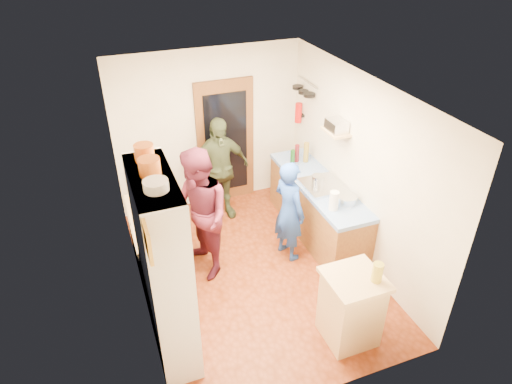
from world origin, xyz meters
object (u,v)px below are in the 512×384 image
right_counter_base (317,210)px  person_hob (292,211)px  person_back (220,169)px  island_base (350,309)px  hutch_body (164,269)px  person_left (200,213)px

right_counter_base → person_hob: size_ratio=1.46×
right_counter_base → person_back: bearing=140.8°
island_base → hutch_body: bearing=161.3°
hutch_body → person_left: 1.32m
hutch_body → right_counter_base: (2.50, 1.30, -0.68)m
right_counter_base → person_left: (-1.83, -0.17, 0.50)m
right_counter_base → hutch_body: bearing=-152.5°
person_hob → person_left: size_ratio=0.82×
island_base → person_hob: bearing=90.0°
hutch_body → person_back: size_ratio=1.29×
person_left → person_back: bearing=139.6°
island_base → person_hob: size_ratio=0.57×
island_base → person_back: (-0.63, 2.93, 0.42)m
person_left → hutch_body: bearing=-43.3°
hutch_body → person_back: (1.29, 2.29, -0.25)m
hutch_body → right_counter_base: hutch_body is taller
hutch_body → right_counter_base: 2.90m
hutch_body → person_hob: size_ratio=1.46×
island_base → person_left: person_left is taller
hutch_body → island_base: 2.13m
person_left → right_counter_base: bearing=83.0°
person_left → island_base: bearing=22.6°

